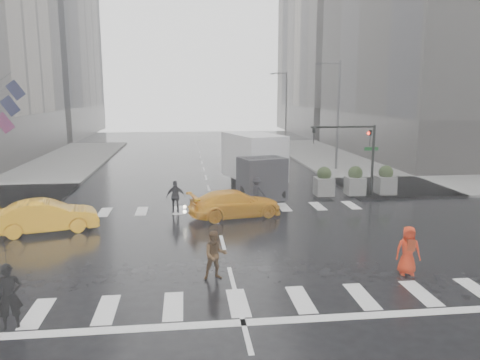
{
  "coord_description": "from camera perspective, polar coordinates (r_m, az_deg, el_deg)",
  "views": [
    {
      "loc": [
        -1.53,
        -19.52,
        6.44
      ],
      "look_at": [
        1.0,
        2.0,
        2.39
      ],
      "focal_mm": 35.0,
      "sensor_mm": 36.0,
      "label": 1
    }
  ],
  "objects": [
    {
      "name": "pedestrian_orange",
      "position": [
        17.94,
        19.81,
        -8.07
      ],
      "size": [
        0.96,
        0.72,
        1.78
      ],
      "rotation": [
        0.0,
        0.0,
        -0.19
      ],
      "color": "red",
      "rests_on": "ground"
    },
    {
      "name": "street_lamp_near",
      "position": [
        39.55,
        11.68,
        8.21
      ],
      "size": [
        2.15,
        0.22,
        9.0
      ],
      "color": "#59595B",
      "rests_on": "ground"
    },
    {
      "name": "planter_east",
      "position": [
        30.91,
        17.32,
        -0.06
      ],
      "size": [
        1.1,
        1.1,
        1.8
      ],
      "color": "slate",
      "rests_on": "ground"
    },
    {
      "name": "planter_west",
      "position": [
        29.51,
        10.21,
        -0.23
      ],
      "size": [
        1.1,
        1.1,
        1.8
      ],
      "color": "slate",
      "rests_on": "ground"
    },
    {
      "name": "box_truck",
      "position": [
        30.46,
        1.91,
        2.2
      ],
      "size": [
        2.65,
        7.05,
        3.75
      ],
      "rotation": [
        0.0,
        0.0,
        0.29
      ],
      "color": "white",
      "rests_on": "ground"
    },
    {
      "name": "pedestrian_brown",
      "position": [
        16.52,
        -3.04,
        -9.13
      ],
      "size": [
        0.91,
        0.74,
        1.74
      ],
      "primitive_type": "imported",
      "rotation": [
        0.0,
        0.0,
        0.1
      ],
      "color": "#4B321A",
      "rests_on": "ground"
    },
    {
      "name": "street_lamp_far",
      "position": [
        58.86,
        5.51,
        9.09
      ],
      "size": [
        2.15,
        0.22,
        9.0
      ],
      "color": "#59595B",
      "rests_on": "ground"
    },
    {
      "name": "pedestrian_far_b",
      "position": [
        26.97,
        1.99,
        -1.41
      ],
      "size": [
        1.23,
        0.97,
        1.67
      ],
      "primitive_type": "imported",
      "rotation": [
        0.0,
        0.0,
        2.75
      ],
      "color": "black",
      "rests_on": "ground"
    },
    {
      "name": "planter_mid",
      "position": [
        30.15,
        13.85,
        -0.15
      ],
      "size": [
        1.1,
        1.1,
        1.8
      ],
      "color": "slate",
      "rests_on": "ground"
    },
    {
      "name": "pedestrian_far_a",
      "position": [
        25.63,
        -7.86,
        -2.02
      ],
      "size": [
        1.1,
        0.73,
        1.77
      ],
      "primitive_type": "imported",
      "rotation": [
        0.0,
        0.0,
        3.24
      ],
      "color": "black",
      "rests_on": "ground"
    },
    {
      "name": "ground",
      "position": [
        20.61,
        -2.14,
        -7.62
      ],
      "size": [
        120.0,
        120.0,
        0.0
      ],
      "primitive_type": "plane",
      "color": "black",
      "rests_on": "ground"
    },
    {
      "name": "road_markings",
      "position": [
        20.61,
        -2.14,
        -7.61
      ],
      "size": [
        18.0,
        48.0,
        0.01
      ],
      "primitive_type": null,
      "color": "silver",
      "rests_on": "ground"
    },
    {
      "name": "building_ne_far",
      "position": [
        82.05,
        15.9,
        17.08
      ],
      "size": [
        26.05,
        26.05,
        36.0
      ],
      "color": "#A59C8F",
      "rests_on": "ground"
    },
    {
      "name": "taxi_mid",
      "position": [
        23.7,
        -22.51,
        -4.1
      ],
      "size": [
        4.87,
        2.77,
        1.52
      ],
      "primitive_type": "imported",
      "rotation": [
        0.0,
        0.0,
        1.84
      ],
      "color": "#FFA50D",
      "rests_on": "ground"
    },
    {
      "name": "flag_cluster",
      "position": [
        40.37,
        -26.63,
        8.35
      ],
      "size": [
        2.87,
        3.06,
        4.69
      ],
      "color": "#59595B",
      "rests_on": "ground"
    },
    {
      "name": "taxi_rear",
      "position": [
        24.55,
        -0.58,
        -2.91
      ],
      "size": [
        4.66,
        2.94,
        1.42
      ],
      "primitive_type": "imported",
      "rotation": [
        0.0,
        0.0,
        1.81
      ],
      "color": "#FFA50D",
      "rests_on": "ground"
    },
    {
      "name": "pedestrian_black",
      "position": [
        14.48,
        -26.5,
        -10.24
      ],
      "size": [
        1.21,
        1.22,
        2.43
      ],
      "rotation": [
        0.0,
        0.0,
        0.3
      ],
      "color": "black",
      "rests_on": "ground"
    },
    {
      "name": "traffic_signal_pole",
      "position": [
        29.65,
        14.18,
        4.03
      ],
      "size": [
        4.45,
        0.42,
        4.5
      ],
      "color": "black",
      "rests_on": "ground"
    },
    {
      "name": "sidewalk_ne",
      "position": [
        43.05,
        22.62,
        1.27
      ],
      "size": [
        35.0,
        35.0,
        0.15
      ],
      "primitive_type": "cube",
      "color": "slate",
      "rests_on": "ground"
    }
  ]
}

